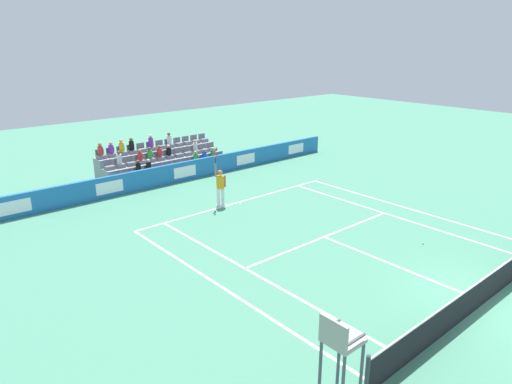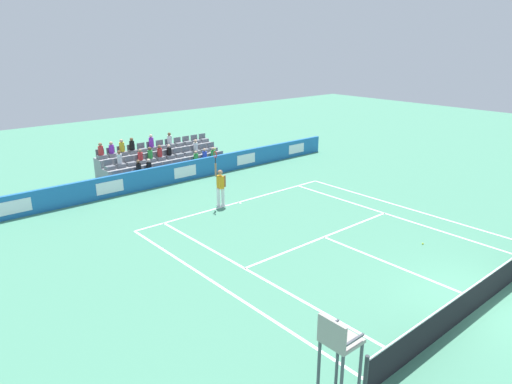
# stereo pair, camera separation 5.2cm
# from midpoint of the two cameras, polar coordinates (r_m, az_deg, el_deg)

# --- Properties ---
(ground_plane) EXTENTS (80.00, 80.00, 0.00)m
(ground_plane) POSITION_cam_midpoint_polar(r_m,az_deg,el_deg) (15.92, 26.26, -12.04)
(ground_plane) COLOR #47896B
(line_baseline) EXTENTS (10.97, 0.10, 0.01)m
(line_baseline) POSITION_cam_midpoint_polar(r_m,az_deg,el_deg) (22.53, -2.24, -1.27)
(line_baseline) COLOR white
(line_baseline) RESTS_ON ground
(line_service) EXTENTS (8.23, 0.10, 0.01)m
(line_service) POSITION_cam_midpoint_polar(r_m,az_deg,el_deg) (18.85, 8.29, -5.48)
(line_service) COLOR white
(line_service) RESTS_ON ground
(line_centre_service) EXTENTS (0.10, 6.40, 0.01)m
(line_centre_service) POSITION_cam_midpoint_polar(r_m,az_deg,el_deg) (17.15, 16.44, -8.58)
(line_centre_service) COLOR white
(line_centre_service) RESTS_ON ground
(line_singles_sideline_left) EXTENTS (0.10, 11.89, 0.01)m
(line_singles_sideline_left) POSITION_cam_midpoint_polar(r_m,az_deg,el_deg) (15.92, -0.41, -9.94)
(line_singles_sideline_left) COLOR white
(line_singles_sideline_left) RESTS_ON ground
(line_singles_sideline_right) EXTENTS (0.10, 11.89, 0.01)m
(line_singles_sideline_right) POSITION_cam_midpoint_polar(r_m,az_deg,el_deg) (21.70, 16.40, -2.82)
(line_singles_sideline_right) COLOR white
(line_singles_sideline_right) RESTS_ON ground
(line_doubles_sideline_left) EXTENTS (0.10, 11.89, 0.01)m
(line_doubles_sideline_left) POSITION_cam_midpoint_polar(r_m,az_deg,el_deg) (15.18, -4.43, -11.51)
(line_doubles_sideline_left) COLOR white
(line_doubles_sideline_left) RESTS_ON ground
(line_doubles_sideline_right) EXTENTS (0.10, 11.89, 0.01)m
(line_doubles_sideline_right) POSITION_cam_midpoint_polar(r_m,az_deg,el_deg) (22.81, 18.30, -1.97)
(line_doubles_sideline_right) COLOR white
(line_doubles_sideline_right) RESTS_ON ground
(line_centre_mark) EXTENTS (0.10, 0.20, 0.01)m
(line_centre_mark) POSITION_cam_midpoint_polar(r_m,az_deg,el_deg) (22.46, -2.08, -1.33)
(line_centre_mark) COLOR white
(line_centre_mark) RESTS_ON ground
(sponsor_barrier) EXTENTS (21.96, 0.22, 1.08)m
(sponsor_barrier) POSITION_cam_midpoint_polar(r_m,az_deg,el_deg) (26.17, -8.91, 2.53)
(sponsor_barrier) COLOR #1E66AD
(sponsor_barrier) RESTS_ON ground
(tennis_net) EXTENTS (11.97, 0.10, 1.07)m
(tennis_net) POSITION_cam_midpoint_polar(r_m,az_deg,el_deg) (15.69, 26.51, -10.47)
(tennis_net) COLOR #33383D
(tennis_net) RESTS_ON ground
(tennis_player) EXTENTS (0.52, 0.39, 2.85)m
(tennis_player) POSITION_cam_midpoint_polar(r_m,az_deg,el_deg) (21.76, -4.49, 0.71)
(tennis_player) COLOR white
(tennis_player) RESTS_ON ground
(umpire_chair) EXTENTS (0.70, 0.70, 2.34)m
(umpire_chair) POSITION_cam_midpoint_polar(r_m,az_deg,el_deg) (10.07, 10.10, -18.65)
(umpire_chair) COLOR #474C54
(umpire_chair) RESTS_ON ground
(stadium_stand) EXTENTS (7.44, 2.85, 2.21)m
(stadium_stand) POSITION_cam_midpoint_polar(r_m,az_deg,el_deg) (28.08, -11.47, 3.52)
(stadium_stand) COLOR gray
(stadium_stand) RESTS_ON ground
(loose_tennis_ball) EXTENTS (0.07, 0.07, 0.07)m
(loose_tennis_ball) POSITION_cam_midpoint_polar(r_m,az_deg,el_deg) (19.11, 19.74, -5.98)
(loose_tennis_ball) COLOR #D1E533
(loose_tennis_ball) RESTS_ON ground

